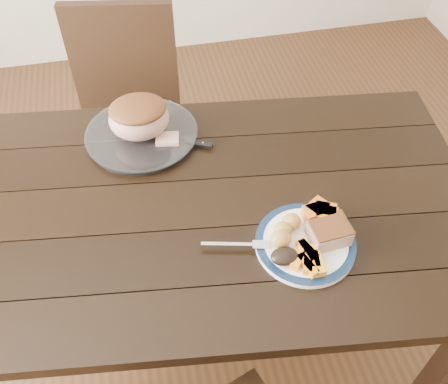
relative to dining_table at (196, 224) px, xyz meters
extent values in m
plane|color=#472B16|center=(0.00, 0.00, -0.66)|extent=(4.00, 4.00, 0.00)
cube|color=black|center=(0.00, 0.00, 0.07)|extent=(1.70, 1.10, 0.04)
cube|color=black|center=(-0.67, 0.46, -0.30)|extent=(0.07, 0.07, 0.71)
cube|color=black|center=(0.67, -0.46, -0.30)|extent=(0.07, 0.07, 0.71)
cube|color=black|center=(0.76, 0.27, -0.30)|extent=(0.07, 0.07, 0.71)
cube|color=black|center=(-0.17, 0.65, -0.21)|extent=(0.49, 0.49, 0.04)
cube|color=black|center=(-0.14, 0.85, 0.04)|extent=(0.42, 0.11, 0.46)
cube|color=black|center=(0.04, 0.80, -0.44)|extent=(0.04, 0.04, 0.43)
cube|color=black|center=(-0.02, 0.44, -0.44)|extent=(0.04, 0.04, 0.43)
cube|color=black|center=(-0.32, 0.86, -0.44)|extent=(0.04, 0.04, 0.43)
cube|color=black|center=(-0.38, 0.50, -0.44)|extent=(0.04, 0.04, 0.43)
cylinder|color=white|center=(0.26, -0.21, 0.10)|extent=(0.26, 0.26, 0.02)
torus|color=#0B1E39|center=(0.26, -0.21, 0.11)|extent=(0.26, 0.26, 0.02)
cylinder|color=white|center=(-0.11, 0.31, 0.10)|extent=(0.34, 0.34, 0.02)
cube|color=tan|center=(0.31, -0.21, 0.13)|extent=(0.10, 0.09, 0.04)
ellipsoid|color=gold|center=(0.19, -0.20, 0.14)|extent=(0.05, 0.05, 0.05)
ellipsoid|color=gold|center=(0.23, -0.15, 0.13)|extent=(0.05, 0.05, 0.04)
ellipsoid|color=gold|center=(0.20, -0.17, 0.13)|extent=(0.05, 0.04, 0.04)
cube|color=orange|center=(0.25, -0.24, 0.12)|extent=(0.04, 0.07, 0.02)
cube|color=orange|center=(0.23, -0.28, 0.12)|extent=(0.04, 0.07, 0.02)
cube|color=orange|center=(0.26, -0.26, 0.12)|extent=(0.03, 0.07, 0.02)
cube|color=orange|center=(0.24, -0.27, 0.12)|extent=(0.04, 0.07, 0.02)
cube|color=orange|center=(0.25, -0.24, 0.12)|extent=(0.04, 0.07, 0.02)
cube|color=orange|center=(0.22, -0.26, 0.12)|extent=(0.06, 0.07, 0.02)
cube|color=orange|center=(0.26, -0.28, 0.12)|extent=(0.02, 0.07, 0.02)
cube|color=orange|center=(0.31, -0.13, 0.13)|extent=(0.07, 0.07, 0.04)
cube|color=orange|center=(0.33, -0.14, 0.13)|extent=(0.07, 0.06, 0.04)
cube|color=orange|center=(0.30, -0.14, 0.13)|extent=(0.06, 0.05, 0.04)
cube|color=orange|center=(0.33, -0.15, 0.13)|extent=(0.07, 0.07, 0.04)
ellipsoid|color=black|center=(0.18, -0.25, 0.13)|extent=(0.07, 0.05, 0.03)
cube|color=silver|center=(0.06, -0.17, 0.11)|extent=(0.14, 0.04, 0.00)
cube|color=silver|center=(0.14, -0.19, 0.11)|extent=(0.05, 0.04, 0.00)
ellipsoid|color=tan|center=(-0.11, 0.31, 0.17)|extent=(0.19, 0.16, 0.12)
cube|color=tan|center=(-0.04, 0.25, 0.12)|extent=(0.08, 0.07, 0.02)
cube|color=silver|center=(-0.10, 0.31, 0.09)|extent=(0.19, 0.11, 0.00)
cube|color=black|center=(0.04, 0.24, 0.10)|extent=(0.12, 0.07, 0.01)
camera|label=1|loc=(-0.12, -0.90, 1.16)|focal=40.00mm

